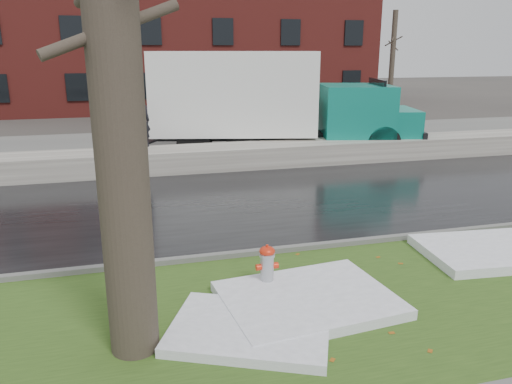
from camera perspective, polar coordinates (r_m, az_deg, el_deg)
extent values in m
plane|color=#47423D|center=(8.92, 0.36, -9.95)|extent=(120.00, 120.00, 0.00)
cube|color=#2B4717|center=(7.85, 2.83, -13.65)|extent=(60.00, 4.50, 0.04)
cube|color=black|center=(13.01, -4.86, -1.48)|extent=(60.00, 7.00, 0.03)
cube|color=slate|center=(21.21, -8.95, 5.16)|extent=(60.00, 9.00, 0.03)
cube|color=slate|center=(9.77, -1.19, -7.11)|extent=(60.00, 0.15, 0.14)
cube|color=#BBB8AB|center=(16.95, -7.41, 3.79)|extent=(60.00, 1.60, 0.75)
cube|color=maroon|center=(37.98, -9.08, 17.37)|extent=(26.00, 12.00, 10.00)
cylinder|color=#504739|center=(33.97, -22.11, 13.68)|extent=(0.36, 0.36, 6.50)
cylinder|color=#504739|center=(33.97, -22.28, 15.27)|extent=(0.84, 1.62, 0.73)
cylinder|color=#504739|center=(33.99, -22.45, 16.78)|extent=(1.08, 1.26, 0.66)
cylinder|color=#504739|center=(33.97, -22.18, 14.27)|extent=(1.40, 0.61, 0.63)
cylinder|color=#504739|center=(36.55, 15.31, 14.34)|extent=(0.36, 0.36, 6.50)
cylinder|color=#504739|center=(36.55, 15.42, 15.82)|extent=(0.84, 1.62, 0.73)
cylinder|color=#504739|center=(36.57, 15.53, 17.23)|extent=(1.08, 1.26, 0.66)
cylinder|color=#504739|center=(36.55, 15.35, 14.88)|extent=(1.40, 0.61, 0.63)
cylinder|color=#A9ACB1|center=(8.37, 1.27, -8.90)|extent=(0.22, 0.22, 0.68)
ellipsoid|color=red|center=(8.23, 1.28, -6.77)|extent=(0.26, 0.26, 0.16)
cylinder|color=red|center=(8.20, 1.29, -6.21)|extent=(0.05, 0.05, 0.05)
cylinder|color=red|center=(8.30, 0.34, -8.59)|extent=(0.10, 0.11, 0.11)
cylinder|color=red|center=(8.38, 2.20, -8.37)|extent=(0.10, 0.11, 0.11)
cylinder|color=#A9ACB1|center=(8.46, 0.99, -8.11)|extent=(0.14, 0.10, 0.14)
cylinder|color=#504739|center=(6.10, -16.07, 16.43)|extent=(0.65, 0.65, 7.93)
cylinder|color=#504739|center=(6.10, -16.15, 17.49)|extent=(1.60, 0.65, 0.71)
cube|color=black|center=(19.42, 1.83, 6.51)|extent=(8.97, 3.15, 0.25)
cube|color=white|center=(19.19, -2.55, 11.27)|extent=(6.53, 4.11, 3.02)
cube|color=#0E7F6E|center=(19.74, 11.26, 9.16)|extent=(3.12, 3.21, 1.90)
cube|color=#0E7F6E|center=(20.21, 15.73, 7.74)|extent=(1.87, 2.71, 1.01)
cube|color=black|center=(19.86, 13.62, 11.01)|extent=(0.60, 2.20, 1.01)
cube|color=black|center=(19.85, -13.25, 5.23)|extent=(2.17, 1.75, 0.75)
cylinder|color=black|center=(18.97, 14.35, 5.45)|extent=(1.28, 0.61, 1.23)
cylinder|color=black|center=(21.21, 12.65, 6.62)|extent=(1.28, 0.61, 1.23)
cylinder|color=black|center=(18.25, -1.48, 5.55)|extent=(1.28, 0.61, 1.23)
cylinder|color=black|center=(20.56, -1.50, 6.72)|extent=(1.28, 0.61, 1.23)
cylinder|color=black|center=(18.33, -7.11, 5.48)|extent=(1.28, 0.61, 1.23)
cylinder|color=black|center=(20.64, -6.51, 6.66)|extent=(1.28, 0.61, 1.23)
imported|color=black|center=(17.20, -13.04, 7.92)|extent=(0.72, 0.56, 1.75)
cube|color=white|center=(8.04, 5.97, -12.15)|extent=(2.79, 2.25, 0.16)
cube|color=white|center=(7.28, -0.70, -15.37)|extent=(2.67, 2.37, 0.14)
cube|color=white|center=(10.84, 25.71, -6.05)|extent=(2.95, 2.04, 0.18)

